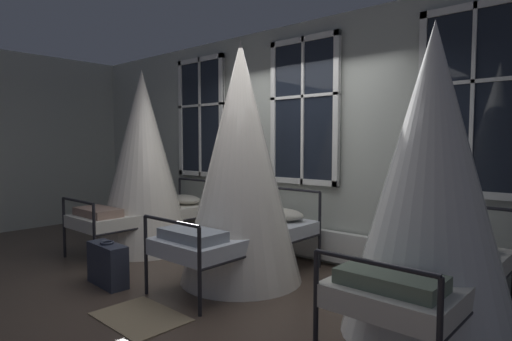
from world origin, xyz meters
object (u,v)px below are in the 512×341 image
Objects in this scene: suitcase_dark at (108,264)px; cot_second at (241,167)px; cot_third at (431,187)px; cot_first at (143,164)px.

cot_second is at bearing 52.50° from suitcase_dark.
cot_second reaches higher than cot_third.
cot_first is at bearing 88.54° from cot_second.
cot_first is 4.38× the size of suitcase_dark.
suitcase_dark is at bearing -137.84° from cot_first.
suitcase_dark is at bearing 110.81° from cot_third.
cot_first is 0.97× the size of cot_second.
cot_second is 4.53× the size of suitcase_dark.
cot_first is 3.93m from cot_third.
cot_third is (3.93, -0.06, -0.04)m from cot_first.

